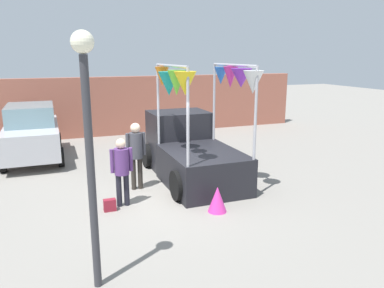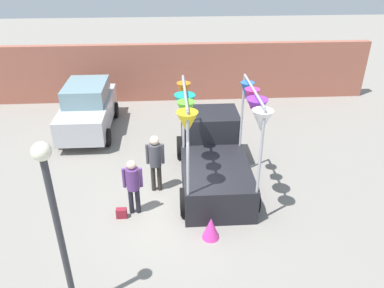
{
  "view_description": "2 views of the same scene",
  "coord_description": "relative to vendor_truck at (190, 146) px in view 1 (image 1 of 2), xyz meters",
  "views": [
    {
      "loc": [
        -2.64,
        -8.68,
        3.52
      ],
      "look_at": [
        0.77,
        0.27,
        1.24
      ],
      "focal_mm": 35.0,
      "sensor_mm": 36.0,
      "label": 1
    },
    {
      "loc": [
        -0.15,
        -8.48,
        6.56
      ],
      "look_at": [
        0.43,
        0.71,
        1.56
      ],
      "focal_mm": 35.0,
      "sensor_mm": 36.0,
      "label": 2
    }
  ],
  "objects": [
    {
      "name": "parked_car",
      "position": [
        -4.4,
        3.68,
        0.01
      ],
      "size": [
        1.88,
        4.0,
        1.88
      ],
      "color": "#B7B7BC",
      "rests_on": "ground"
    },
    {
      "name": "vendor_truck",
      "position": [
        0.0,
        0.0,
        0.0
      ],
      "size": [
        2.36,
        4.12,
        3.3
      ],
      "color": "black",
      "rests_on": "ground"
    },
    {
      "name": "person_customer",
      "position": [
        -2.29,
        -1.55,
        0.06
      ],
      "size": [
        0.53,
        0.34,
        1.65
      ],
      "color": "black",
      "rests_on": "ground"
    },
    {
      "name": "folded_kite_bundle_magenta",
      "position": [
        -0.33,
        -2.67,
        -0.64
      ],
      "size": [
        0.61,
        0.61,
        0.6
      ],
      "primitive_type": "cone",
      "rotation": [
        0.0,
        0.0,
        2.14
      ],
      "color": "#D83399",
      "rests_on": "ground"
    },
    {
      "name": "handbag",
      "position": [
        -2.64,
        -1.75,
        -0.8
      ],
      "size": [
        0.28,
        0.16,
        0.28
      ],
      "primitive_type": "cube",
      "color": "maroon",
      "rests_on": "ground"
    },
    {
      "name": "brick_boundary_wall",
      "position": [
        -1.1,
        6.79,
        0.36
      ],
      "size": [
        18.0,
        0.36,
        2.6
      ],
      "primitive_type": "cube",
      "color": "#9E5947",
      "rests_on": "ground"
    },
    {
      "name": "person_vendor",
      "position": [
        -1.72,
        -0.53,
        0.16
      ],
      "size": [
        0.53,
        0.34,
        1.8
      ],
      "color": "#2D2823",
      "rests_on": "ground"
    },
    {
      "name": "ground_plane",
      "position": [
        -1.1,
        -1.31,
        -0.94
      ],
      "size": [
        60.0,
        60.0,
        0.0
      ],
      "primitive_type": "plane",
      "color": "gray"
    },
    {
      "name": "street_lamp",
      "position": [
        -3.26,
        -4.61,
        1.58
      ],
      "size": [
        0.32,
        0.32,
        3.85
      ],
      "color": "#333338",
      "rests_on": "ground"
    }
  ]
}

